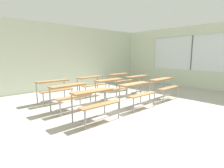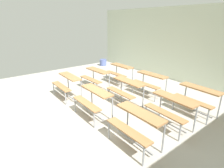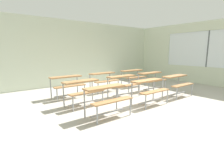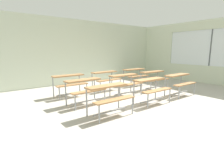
{
  "view_description": "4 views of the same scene",
  "coord_description": "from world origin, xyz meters",
  "px_view_note": "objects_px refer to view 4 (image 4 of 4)",
  "views": [
    {
      "loc": [
        -3.8,
        -3.3,
        1.6
      ],
      "look_at": [
        0.28,
        1.17,
        0.59
      ],
      "focal_mm": 28.0,
      "sensor_mm": 36.0,
      "label": 1
    },
    {
      "loc": [
        3.95,
        -2.21,
        2.46
      ],
      "look_at": [
        -0.55,
        1.31,
        0.41
      ],
      "focal_mm": 28.51,
      "sensor_mm": 36.0,
      "label": 2
    },
    {
      "loc": [
        -3.8,
        -3.3,
        1.6
      ],
      "look_at": [
        0.16,
        1.72,
        0.39
      ],
      "focal_mm": 28.0,
      "sensor_mm": 36.0,
      "label": 3
    },
    {
      "loc": [
        -3.8,
        -3.3,
        1.6
      ],
      "look_at": [
        -0.47,
        1.03,
        0.53
      ],
      "focal_mm": 28.0,
      "sensor_mm": 36.0,
      "label": 4
    }
  ],
  "objects_px": {
    "desk_bench_r1c1": "(125,80)",
    "desk_bench_r0c2": "(180,80)",
    "desk_bench_r0c0": "(109,93)",
    "desk_bench_r2c1": "(106,76)",
    "desk_bench_r1c0": "(85,86)",
    "desk_bench_r2c0": "(70,80)",
    "desk_bench_r0c1": "(152,85)",
    "desk_bench_r2c2": "(135,73)",
    "desk_bench_r1c2": "(154,76)"
  },
  "relations": [
    {
      "from": "desk_bench_r1c1",
      "to": "desk_bench_r2c2",
      "type": "bearing_deg",
      "value": 35.4
    },
    {
      "from": "desk_bench_r1c2",
      "to": "desk_bench_r2c2",
      "type": "distance_m",
      "value": 1.12
    },
    {
      "from": "desk_bench_r2c0",
      "to": "desk_bench_r2c1",
      "type": "relative_size",
      "value": 0.99
    },
    {
      "from": "desk_bench_r2c0",
      "to": "desk_bench_r2c1",
      "type": "bearing_deg",
      "value": 0.57
    },
    {
      "from": "desk_bench_r2c0",
      "to": "desk_bench_r0c1",
      "type": "bearing_deg",
      "value": -54.69
    },
    {
      "from": "desk_bench_r1c1",
      "to": "desk_bench_r2c1",
      "type": "bearing_deg",
      "value": 92.34
    },
    {
      "from": "desk_bench_r0c0",
      "to": "desk_bench_r2c2",
      "type": "xyz_separation_m",
      "value": [
        3.22,
        2.31,
        0.0
      ]
    },
    {
      "from": "desk_bench_r0c0",
      "to": "desk_bench_r0c1",
      "type": "xyz_separation_m",
      "value": [
        1.6,
        0.01,
        0.0
      ]
    },
    {
      "from": "desk_bench_r1c0",
      "to": "desk_bench_r1c2",
      "type": "distance_m",
      "value": 3.2
    },
    {
      "from": "desk_bench_r1c0",
      "to": "desk_bench_r2c0",
      "type": "relative_size",
      "value": 1.02
    },
    {
      "from": "desk_bench_r1c1",
      "to": "desk_bench_r1c2",
      "type": "height_order",
      "value": "same"
    },
    {
      "from": "desk_bench_r2c0",
      "to": "desk_bench_r1c1",
      "type": "bearing_deg",
      "value": -34.87
    },
    {
      "from": "desk_bench_r1c2",
      "to": "desk_bench_r1c1",
      "type": "bearing_deg",
      "value": -177.07
    },
    {
      "from": "desk_bench_r2c1",
      "to": "desk_bench_r0c1",
      "type": "bearing_deg",
      "value": -90.09
    },
    {
      "from": "desk_bench_r1c1",
      "to": "desk_bench_r2c1",
      "type": "distance_m",
      "value": 1.13
    },
    {
      "from": "desk_bench_r1c0",
      "to": "desk_bench_r1c2",
      "type": "relative_size",
      "value": 1.0
    },
    {
      "from": "desk_bench_r0c0",
      "to": "desk_bench_r2c1",
      "type": "bearing_deg",
      "value": 56.4
    },
    {
      "from": "desk_bench_r1c1",
      "to": "desk_bench_r2c1",
      "type": "xyz_separation_m",
      "value": [
        -0.03,
        1.13,
        0.0
      ]
    },
    {
      "from": "desk_bench_r0c0",
      "to": "desk_bench_r2c0",
      "type": "distance_m",
      "value": 2.29
    },
    {
      "from": "desk_bench_r1c1",
      "to": "desk_bench_r0c2",
      "type": "bearing_deg",
      "value": -35.56
    },
    {
      "from": "desk_bench_r2c1",
      "to": "desk_bench_r2c2",
      "type": "xyz_separation_m",
      "value": [
        1.67,
        0.0,
        0.0
      ]
    },
    {
      "from": "desk_bench_r0c1",
      "to": "desk_bench_r1c0",
      "type": "relative_size",
      "value": 0.98
    },
    {
      "from": "desk_bench_r0c2",
      "to": "desk_bench_r2c0",
      "type": "bearing_deg",
      "value": 144.18
    },
    {
      "from": "desk_bench_r0c0",
      "to": "desk_bench_r0c2",
      "type": "bearing_deg",
      "value": 0.91
    },
    {
      "from": "desk_bench_r0c0",
      "to": "desk_bench_r2c2",
      "type": "bearing_deg",
      "value": 35.98
    },
    {
      "from": "desk_bench_r1c1",
      "to": "desk_bench_r2c0",
      "type": "relative_size",
      "value": 1.01
    },
    {
      "from": "desk_bench_r0c0",
      "to": "desk_bench_r1c1",
      "type": "height_order",
      "value": "same"
    },
    {
      "from": "desk_bench_r2c1",
      "to": "desk_bench_r1c2",
      "type": "bearing_deg",
      "value": -36.13
    },
    {
      "from": "desk_bench_r0c1",
      "to": "desk_bench_r2c1",
      "type": "height_order",
      "value": "same"
    },
    {
      "from": "desk_bench_r0c0",
      "to": "desk_bench_r2c0",
      "type": "xyz_separation_m",
      "value": [
        -0.01,
        2.29,
        0.0
      ]
    },
    {
      "from": "desk_bench_r0c1",
      "to": "desk_bench_r0c2",
      "type": "height_order",
      "value": "same"
    },
    {
      "from": "desk_bench_r2c1",
      "to": "desk_bench_r0c2",
      "type": "bearing_deg",
      "value": -56.24
    },
    {
      "from": "desk_bench_r0c2",
      "to": "desk_bench_r1c2",
      "type": "bearing_deg",
      "value": 89.04
    },
    {
      "from": "desk_bench_r0c2",
      "to": "desk_bench_r1c0",
      "type": "distance_m",
      "value": 3.37
    },
    {
      "from": "desk_bench_r0c1",
      "to": "desk_bench_r1c0",
      "type": "xyz_separation_m",
      "value": [
        -1.64,
        1.13,
        0.0
      ]
    },
    {
      "from": "desk_bench_r0c1",
      "to": "desk_bench_r2c2",
      "type": "height_order",
      "value": "same"
    },
    {
      "from": "desk_bench_r0c2",
      "to": "desk_bench_r1c1",
      "type": "height_order",
      "value": "same"
    },
    {
      "from": "desk_bench_r1c0",
      "to": "desk_bench_r2c1",
      "type": "xyz_separation_m",
      "value": [
        1.59,
        1.16,
        0.0
      ]
    },
    {
      "from": "desk_bench_r2c2",
      "to": "desk_bench_r0c0",
      "type": "bearing_deg",
      "value": -141.79
    },
    {
      "from": "desk_bench_r0c2",
      "to": "desk_bench_r2c2",
      "type": "height_order",
      "value": "same"
    },
    {
      "from": "desk_bench_r0c0",
      "to": "desk_bench_r1c1",
      "type": "distance_m",
      "value": 1.97
    },
    {
      "from": "desk_bench_r0c0",
      "to": "desk_bench_r2c0",
      "type": "relative_size",
      "value": 1.0
    },
    {
      "from": "desk_bench_r1c1",
      "to": "desk_bench_r0c0",
      "type": "bearing_deg",
      "value": -142.79
    },
    {
      "from": "desk_bench_r0c2",
      "to": "desk_bench_r2c0",
      "type": "relative_size",
      "value": 1.0
    },
    {
      "from": "desk_bench_r2c0",
      "to": "desk_bench_r2c2",
      "type": "bearing_deg",
      "value": 0.37
    },
    {
      "from": "desk_bench_r1c2",
      "to": "desk_bench_r0c2",
      "type": "bearing_deg",
      "value": -88.15
    },
    {
      "from": "desk_bench_r0c1",
      "to": "desk_bench_r2c2",
      "type": "bearing_deg",
      "value": 55.31
    },
    {
      "from": "desk_bench_r0c2",
      "to": "desk_bench_r1c0",
      "type": "bearing_deg",
      "value": 160.57
    },
    {
      "from": "desk_bench_r0c0",
      "to": "desk_bench_r2c2",
      "type": "height_order",
      "value": "same"
    },
    {
      "from": "desk_bench_r2c0",
      "to": "desk_bench_r0c0",
      "type": "bearing_deg",
      "value": -89.58
    }
  ]
}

